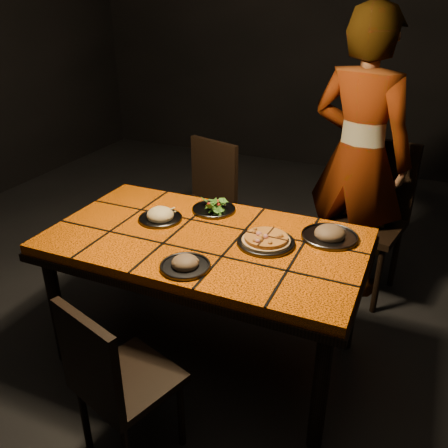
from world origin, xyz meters
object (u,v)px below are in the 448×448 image
at_px(chair_far_right, 371,208).
at_px(dining_table, 205,250).
at_px(diner, 359,158).
at_px(plate_pizza, 266,241).
at_px(plate_pasta, 160,216).
at_px(chair_near, 112,377).
at_px(chair_far_left, 205,197).

bearing_deg(chair_far_right, dining_table, -111.78).
bearing_deg(diner, chair_far_right, -152.31).
bearing_deg(plate_pizza, diner, 75.53).
xyz_separation_m(chair_far_right, plate_pasta, (-1.00, -1.01, 0.19)).
distance_m(dining_table, diner, 1.24).
distance_m(diner, plate_pizza, 1.07).
bearing_deg(chair_near, plate_pasta, -55.09).
relative_size(chair_near, plate_pizza, 2.83).
xyz_separation_m(chair_far_left, diner, (1.04, 0.13, 0.39)).
bearing_deg(dining_table, chair_far_right, 57.77).
distance_m(chair_far_left, diner, 1.12).
relative_size(dining_table, chair_far_left, 1.75).
xyz_separation_m(chair_far_right, diner, (-0.11, -0.02, 0.34)).
distance_m(dining_table, chair_far_left, 1.06).
height_order(chair_near, plate_pasta, plate_pasta).
relative_size(chair_far_left, chair_far_right, 0.91).
bearing_deg(plate_pasta, diner, 48.36).
height_order(plate_pizza, plate_pasta, plate_pasta).
xyz_separation_m(dining_table, chair_far_left, (-0.46, 0.94, -0.14)).
height_order(dining_table, plate_pasta, plate_pasta).
distance_m(chair_far_left, chair_far_right, 1.16).
bearing_deg(chair_near, dining_table, -75.66).
xyz_separation_m(dining_table, diner, (0.57, 1.07, 0.25)).
xyz_separation_m(dining_table, plate_pizza, (0.31, 0.05, 0.10)).
xyz_separation_m(diner, plate_pizza, (-0.26, -1.02, -0.16)).
height_order(chair_far_right, plate_pizza, chair_far_right).
bearing_deg(dining_table, chair_near, -93.57).
bearing_deg(dining_table, plate_pasta, 165.76).
xyz_separation_m(chair_far_right, plate_pizza, (-0.38, -1.04, 0.18)).
relative_size(chair_far_left, plate_pasta, 3.89).
height_order(dining_table, plate_pizza, plate_pizza).
bearing_deg(chair_near, diner, -90.68).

